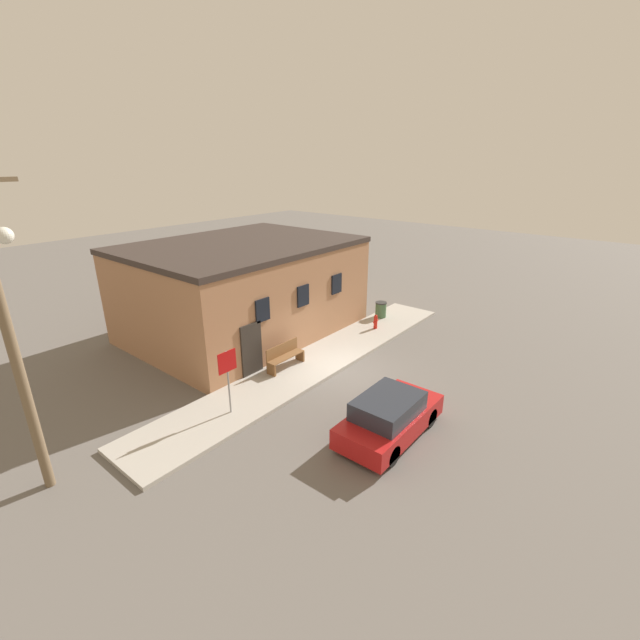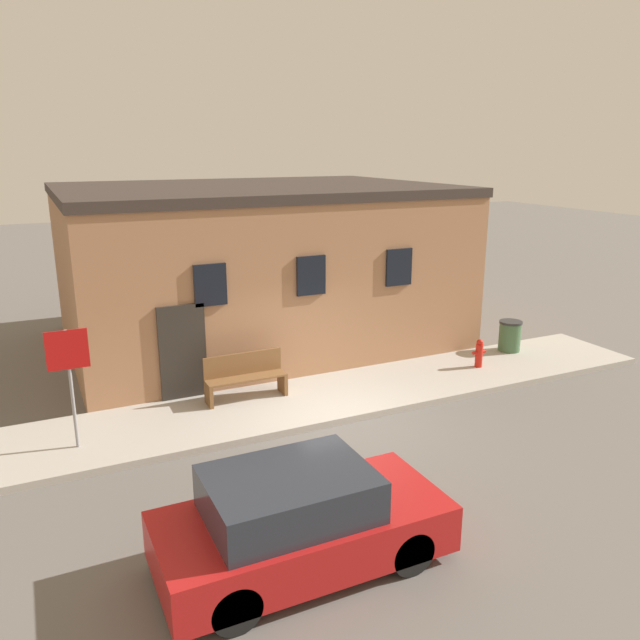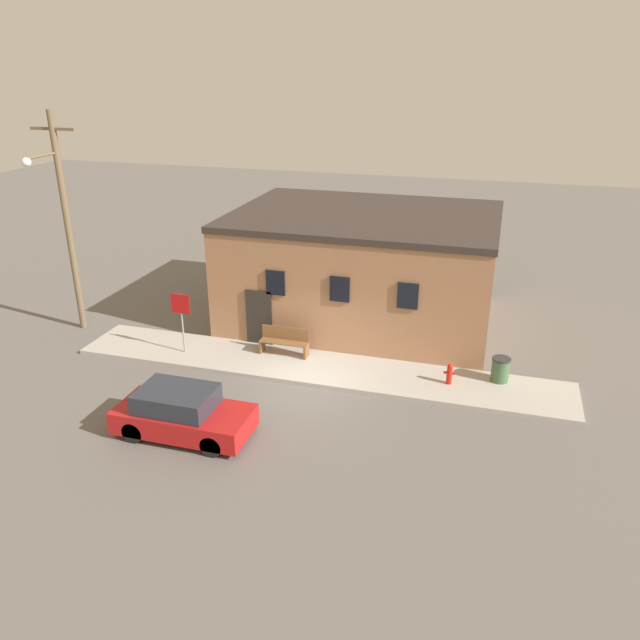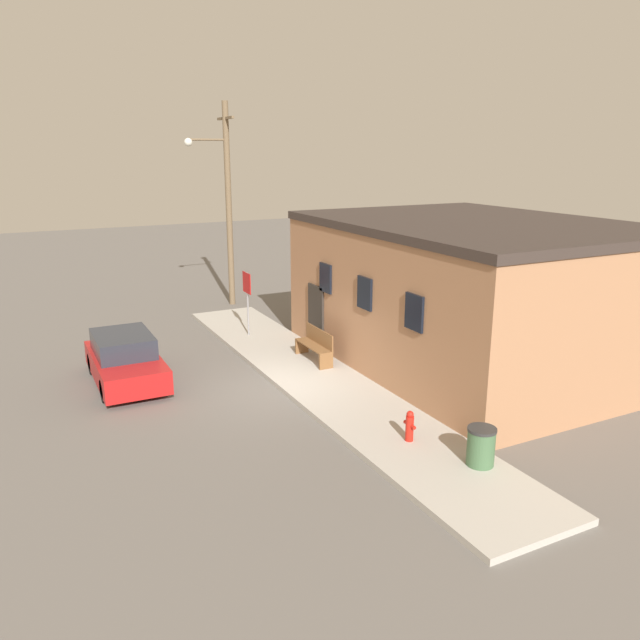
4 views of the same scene
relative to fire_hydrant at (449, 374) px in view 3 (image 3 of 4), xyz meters
name	(u,v)px [view 3 (image 3 of 4)]	position (x,y,z in m)	size (l,w,h in m)	color
ground_plane	(305,386)	(-4.49, -1.26, -0.50)	(80.00, 80.00, 0.00)	#66605B
sidewalk	(316,368)	(-4.49, -0.02, -0.43)	(17.05, 2.48, 0.14)	#B2ADA3
brick_building	(364,267)	(-3.99, 4.96, 1.70)	(10.13, 7.61, 4.38)	#A87551
fire_hydrant	(449,374)	(0.00, 0.00, 0.00)	(0.38, 0.18, 0.71)	red
stop_sign	(181,312)	(-9.32, -0.29, 1.20)	(0.71, 0.06, 2.20)	gray
bench	(284,341)	(-5.83, 0.59, 0.13)	(1.74, 0.44, 0.98)	brown
trash_bin	(500,369)	(1.56, 0.67, 0.05)	(0.59, 0.59, 0.81)	#426642
utility_pole	(65,218)	(-14.39, 0.79, 3.93)	(1.80, 1.83, 8.24)	brown
parked_car	(182,413)	(-6.95, -4.86, 0.16)	(3.83, 1.72, 1.39)	black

